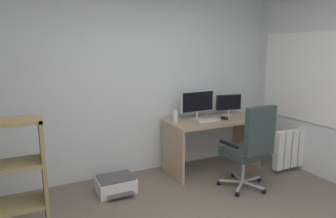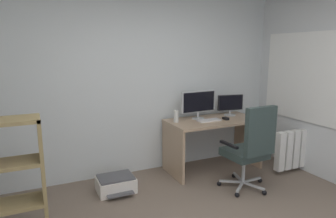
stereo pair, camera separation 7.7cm
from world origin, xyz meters
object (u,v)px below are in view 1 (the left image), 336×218
at_px(desk, 212,133).
at_px(desktop_speaker, 175,116).
at_px(office_chair, 250,146).
at_px(keyboard, 208,120).
at_px(monitor_main, 197,103).
at_px(monitor_secondary, 229,104).
at_px(computer_mouse, 224,118).
at_px(printer, 116,184).
at_px(radiator, 296,148).

height_order(desk, desktop_speaker, desktop_speaker).
xyz_separation_m(desktop_speaker, office_chair, (0.58, -0.89, -0.25)).
height_order(desk, keyboard, keyboard).
bearing_deg(keyboard, monitor_main, 110.69).
xyz_separation_m(monitor_main, office_chair, (0.20, -0.93, -0.41)).
distance_m(keyboard, desktop_speaker, 0.48).
bearing_deg(desktop_speaker, monitor_secondary, 2.86).
bearing_deg(keyboard, monitor_secondary, 18.96).
relative_size(monitor_main, keyboard, 1.66).
bearing_deg(computer_mouse, keyboard, 176.89).
relative_size(monitor_secondary, keyboard, 1.20).
bearing_deg(office_chair, keyboard, 99.40).
bearing_deg(keyboard, desk, 23.72).
relative_size(desk, monitor_secondary, 3.32).
xyz_separation_m(monitor_secondary, desktop_speaker, (-0.95, -0.05, -0.10)).
bearing_deg(printer, computer_mouse, 1.41).
height_order(office_chair, radiator, office_chair).
bearing_deg(radiator, keyboard, 155.75).
bearing_deg(radiator, desktop_speaker, 157.88).
bearing_deg(office_chair, printer, 155.71).
bearing_deg(desktop_speaker, office_chair, -56.69).
height_order(monitor_main, office_chair, monitor_main).
distance_m(monitor_secondary, printer, 2.08).
bearing_deg(monitor_secondary, keyboard, -159.87).
relative_size(desk, keyboard, 3.97).
bearing_deg(monitor_secondary, computer_mouse, -137.62).
relative_size(monitor_secondary, printer, 0.89).
height_order(monitor_secondary, radiator, monitor_secondary).
distance_m(computer_mouse, printer, 1.79).
distance_m(desk, radiator, 1.25).
height_order(desk, computer_mouse, computer_mouse).
relative_size(desk, printer, 2.94).
bearing_deg(printer, monitor_main, 10.64).
distance_m(desk, office_chair, 0.81).
relative_size(desktop_speaker, office_chair, 0.15).
height_order(desk, office_chair, office_chair).
bearing_deg(radiator, desk, 151.47).
xyz_separation_m(computer_mouse, office_chair, (-0.14, -0.73, -0.18)).
height_order(monitor_secondary, keyboard, monitor_secondary).
height_order(keyboard, radiator, keyboard).
distance_m(desk, desktop_speaker, 0.65).
xyz_separation_m(monitor_secondary, computer_mouse, (-0.23, -0.21, -0.17)).
bearing_deg(desk, desktop_speaker, 171.74).
relative_size(keyboard, office_chair, 0.31).
relative_size(monitor_main, office_chair, 0.51).
distance_m(computer_mouse, desktop_speaker, 0.75).
bearing_deg(monitor_main, computer_mouse, -31.43).
distance_m(computer_mouse, radiator, 1.14).
bearing_deg(printer, radiator, -10.29).
bearing_deg(keyboard, desktop_speaker, 162.56).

